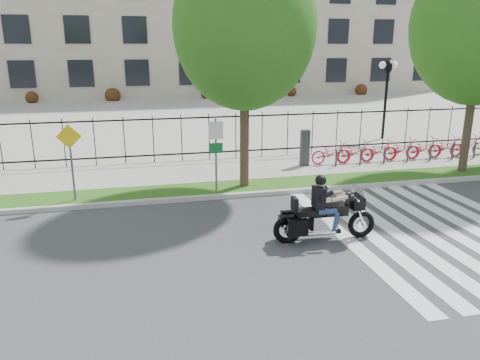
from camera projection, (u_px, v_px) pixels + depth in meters
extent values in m
plane|color=#3C3C3F|center=(268.00, 246.00, 12.10)|extent=(120.00, 120.00, 0.00)
cube|color=#AAA7A0|center=(234.00, 195.00, 15.91)|extent=(60.00, 0.20, 0.15)
cube|color=#285816|center=(229.00, 188.00, 16.71)|extent=(60.00, 1.50, 0.15)
cube|color=gray|center=(217.00, 171.00, 19.05)|extent=(60.00, 3.50, 0.15)
cube|color=gray|center=(175.00, 113.00, 35.48)|extent=(80.00, 34.00, 0.10)
cylinder|color=black|center=(385.00, 103.00, 24.93)|extent=(0.14, 0.14, 4.00)
cylinder|color=black|center=(388.00, 67.00, 24.41)|extent=(0.06, 0.70, 0.70)
sphere|color=white|center=(382.00, 65.00, 24.30)|extent=(0.36, 0.36, 0.36)
sphere|color=white|center=(395.00, 65.00, 24.45)|extent=(0.36, 0.36, 0.36)
cylinder|color=#3A2720|center=(244.00, 130.00, 16.25)|extent=(0.32, 0.32, 4.00)
ellipsoid|color=#155112|center=(245.00, 27.00, 15.30)|extent=(4.75, 4.75, 5.46)
cylinder|color=#3A2720|center=(469.00, 121.00, 18.20)|extent=(0.32, 0.32, 4.01)
cube|color=#2D2D33|center=(305.00, 148.00, 19.38)|extent=(0.35, 0.25, 1.50)
imported|color=red|center=(331.00, 153.00, 19.72)|extent=(1.77, 0.62, 0.93)
cylinder|color=#2D2D33|center=(336.00, 158.00, 19.29)|extent=(0.08, 0.08, 0.70)
imported|color=red|center=(355.00, 152.00, 19.96)|extent=(1.77, 0.62, 0.93)
cylinder|color=#2D2D33|center=(361.00, 157.00, 19.52)|extent=(0.08, 0.08, 0.70)
imported|color=red|center=(379.00, 150.00, 20.20)|extent=(1.77, 0.62, 0.93)
cylinder|color=#2D2D33|center=(384.00, 156.00, 19.76)|extent=(0.08, 0.08, 0.70)
imported|color=red|center=(402.00, 149.00, 20.44)|extent=(1.77, 0.62, 0.93)
cylinder|color=#2D2D33|center=(408.00, 154.00, 20.00)|extent=(0.08, 0.08, 0.70)
imported|color=red|center=(424.00, 148.00, 20.67)|extent=(1.77, 0.62, 0.93)
cylinder|color=#2D2D33|center=(430.00, 153.00, 20.24)|extent=(0.08, 0.08, 0.70)
imported|color=red|center=(446.00, 147.00, 20.91)|extent=(1.77, 0.62, 0.93)
cylinder|color=#2D2D33|center=(453.00, 152.00, 20.48)|extent=(0.08, 0.08, 0.70)
imported|color=red|center=(467.00, 146.00, 21.15)|extent=(1.77, 0.62, 0.93)
cylinder|color=#2D2D33|center=(474.00, 151.00, 20.71)|extent=(0.08, 0.08, 0.70)
cylinder|color=#59595B|center=(216.00, 155.00, 15.90)|extent=(0.07, 0.07, 2.50)
cube|color=white|center=(216.00, 131.00, 15.62)|extent=(0.50, 0.03, 0.60)
cube|color=#0C6626|center=(216.00, 148.00, 15.79)|extent=(0.45, 0.03, 0.35)
cylinder|color=#59595B|center=(72.00, 164.00, 14.90)|extent=(0.07, 0.07, 2.40)
cube|color=yellow|center=(69.00, 137.00, 14.61)|extent=(0.78, 0.03, 0.78)
torus|color=black|center=(361.00, 224.00, 12.57)|extent=(0.75, 0.17, 0.74)
torus|color=black|center=(288.00, 229.00, 12.21)|extent=(0.79, 0.20, 0.79)
cube|color=black|center=(355.00, 202.00, 12.35)|extent=(0.35, 0.61, 0.32)
cube|color=#26262B|center=(359.00, 192.00, 12.30)|extent=(0.18, 0.55, 0.33)
cube|color=silver|center=(323.00, 223.00, 12.35)|extent=(0.66, 0.39, 0.43)
cube|color=black|center=(336.00, 209.00, 12.31)|extent=(0.61, 0.39, 0.28)
cube|color=black|center=(310.00, 212.00, 12.19)|extent=(0.77, 0.42, 0.15)
cube|color=black|center=(295.00, 204.00, 12.05)|extent=(0.12, 0.37, 0.37)
cube|color=black|center=(298.00, 227.00, 11.89)|extent=(0.55, 0.20, 0.43)
cube|color=black|center=(290.00, 219.00, 12.50)|extent=(0.55, 0.20, 0.43)
cube|color=black|center=(319.00, 197.00, 12.12)|extent=(0.28, 0.44, 0.56)
sphere|color=tan|center=(321.00, 182.00, 12.01)|extent=(0.25, 0.25, 0.25)
sphere|color=black|center=(321.00, 180.00, 12.00)|extent=(0.29, 0.29, 0.29)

